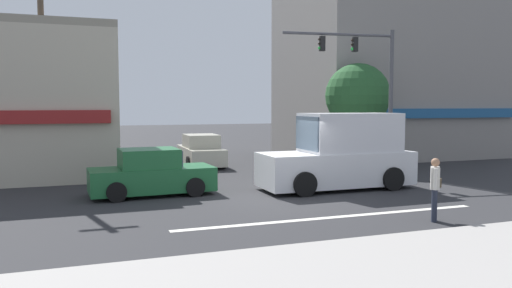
# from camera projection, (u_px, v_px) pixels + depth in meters

# --- Properties ---
(ground_plane) EXTENTS (120.00, 120.00, 0.00)m
(ground_plane) POSITION_uv_depth(u_px,v_px,m) (284.00, 195.00, 16.84)
(ground_plane) COLOR #2B2B2D
(lane_marking_stripe) EXTENTS (9.00, 0.24, 0.01)m
(lane_marking_stripe) POSITION_uv_depth(u_px,v_px,m) (335.00, 217.00, 13.55)
(lane_marking_stripe) COLOR silver
(lane_marking_stripe) RESTS_ON ground
(sidewalk_curb) EXTENTS (40.00, 5.00, 0.16)m
(sidewalk_curb) POSITION_uv_depth(u_px,v_px,m) (472.00, 273.00, 8.86)
(sidewalk_curb) COLOR #9E9993
(sidewalk_curb) RESTS_ON ground
(building_right_corner) EXTENTS (11.47, 8.80, 10.50)m
(building_right_corner) POSITION_uv_depth(u_px,v_px,m) (386.00, 68.00, 30.14)
(building_right_corner) COLOR gray
(building_right_corner) RESTS_ON ground
(street_tree) EXTENTS (3.10, 3.10, 5.03)m
(street_tree) POSITION_uv_depth(u_px,v_px,m) (358.00, 96.00, 23.86)
(street_tree) COLOR #4C3823
(street_tree) RESTS_ON ground
(utility_pole_near_left) EXTENTS (1.40, 0.22, 8.98)m
(utility_pole_near_left) POSITION_uv_depth(u_px,v_px,m) (42.00, 62.00, 18.55)
(utility_pole_near_left) COLOR brown
(utility_pole_near_left) RESTS_ON ground
(utility_pole_far_right) EXTENTS (1.40, 0.22, 8.10)m
(utility_pole_far_right) POSITION_uv_depth(u_px,v_px,m) (363.00, 82.00, 25.65)
(utility_pole_far_right) COLOR brown
(utility_pole_far_right) RESTS_ON ground
(traffic_light_mast) EXTENTS (4.86, 0.76, 6.20)m
(traffic_light_mast) POSITION_uv_depth(u_px,v_px,m) (370.00, 78.00, 20.99)
(traffic_light_mast) COLOR #47474C
(traffic_light_mast) RESTS_ON ground
(sedan_crossing_leftbound) EXTENTS (4.17, 2.01, 1.58)m
(sedan_crossing_leftbound) POSITION_uv_depth(u_px,v_px,m) (151.00, 174.00, 16.83)
(sedan_crossing_leftbound) COLOR #1E6033
(sedan_crossing_leftbound) RESTS_ON ground
(sedan_waiting_far) EXTENTS (1.95, 4.14, 1.58)m
(sedan_waiting_far) POSITION_uv_depth(u_px,v_px,m) (201.00, 152.00, 24.83)
(sedan_waiting_far) COLOR #B7B29E
(sedan_waiting_far) RESTS_ON ground
(box_truck_crossing_rightbound) EXTENTS (5.61, 2.26, 2.75)m
(box_truck_crossing_rightbound) POSITION_uv_depth(u_px,v_px,m) (341.00, 154.00, 18.10)
(box_truck_crossing_rightbound) COLOR silver
(box_truck_crossing_rightbound) RESTS_ON ground
(pedestrian_foreground_with_bag) EXTENTS (0.57, 0.60, 1.67)m
(pedestrian_foreground_with_bag) POSITION_uv_depth(u_px,v_px,m) (435.00, 185.00, 13.04)
(pedestrian_foreground_with_bag) COLOR #232838
(pedestrian_foreground_with_bag) RESTS_ON ground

